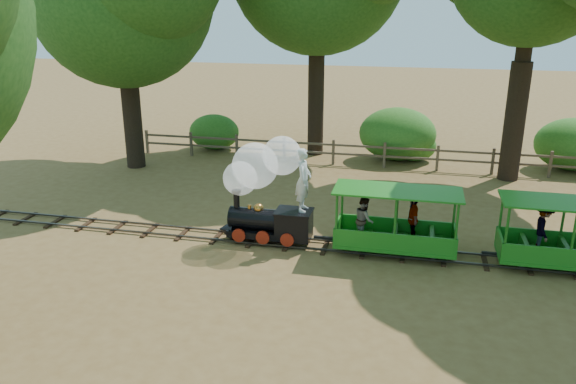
% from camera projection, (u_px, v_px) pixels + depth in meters
% --- Properties ---
extents(ground, '(90.00, 90.00, 0.00)m').
position_uv_depth(ground, '(325.00, 248.00, 14.73)').
color(ground, olive).
rests_on(ground, ground).
extents(track, '(22.00, 1.00, 0.10)m').
position_uv_depth(track, '(325.00, 245.00, 14.71)').
color(track, '#3F3D3A').
rests_on(track, ground).
extents(locomotive, '(2.57, 1.21, 2.95)m').
position_uv_depth(locomotive, '(264.00, 182.00, 14.62)').
color(locomotive, black).
rests_on(locomotive, ground).
extents(carriage_front, '(3.13, 1.28, 1.63)m').
position_uv_depth(carriage_front, '(392.00, 227.00, 14.15)').
color(carriage_front, '#1D771A').
rests_on(carriage_front, track).
extents(carriage_rear, '(3.13, 1.34, 1.63)m').
position_uv_depth(carriage_rear, '(564.00, 240.00, 13.33)').
color(carriage_rear, '#1D771A').
rests_on(carriage_rear, track).
extents(fence, '(18.10, 0.10, 1.00)m').
position_uv_depth(fence, '(359.00, 152.00, 21.93)').
color(fence, brown).
rests_on(fence, ground).
extents(shrub_west, '(2.21, 1.70, 1.53)m').
position_uv_depth(shrub_west, '(214.00, 132.00, 24.44)').
color(shrub_west, '#2D6B1E').
rests_on(shrub_west, ground).
extents(shrub_mid_w, '(3.09, 2.37, 2.14)m').
position_uv_depth(shrub_mid_w, '(397.00, 134.00, 22.68)').
color(shrub_mid_w, '#2D6B1E').
rests_on(shrub_mid_w, ground).
extents(shrub_mid_e, '(1.81, 1.39, 1.25)m').
position_uv_depth(shrub_mid_e, '(414.00, 146.00, 22.68)').
color(shrub_mid_e, '#2D6B1E').
rests_on(shrub_mid_e, ground).
extents(shrub_east, '(2.90, 2.23, 2.00)m').
position_uv_depth(shrub_east, '(574.00, 144.00, 21.30)').
color(shrub_east, '#2D6B1E').
rests_on(shrub_east, ground).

